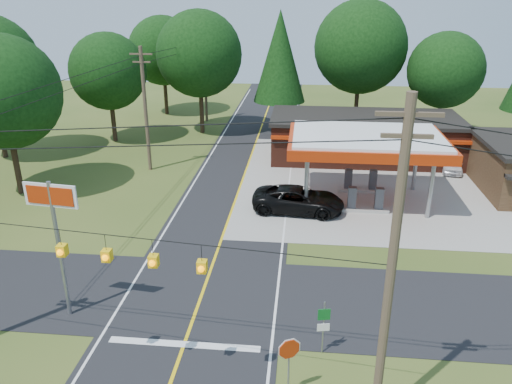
# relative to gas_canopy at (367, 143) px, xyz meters

# --- Properties ---
(ground) EXTENTS (120.00, 120.00, 0.00)m
(ground) POSITION_rel_gas_canopy_xyz_m (-9.00, -13.00, -4.27)
(ground) COLOR #354A1A
(ground) RESTS_ON ground
(main_highway) EXTENTS (8.00, 120.00, 0.02)m
(main_highway) POSITION_rel_gas_canopy_xyz_m (-9.00, -13.00, -4.26)
(main_highway) COLOR black
(main_highway) RESTS_ON ground
(cross_road) EXTENTS (70.00, 7.00, 0.02)m
(cross_road) POSITION_rel_gas_canopy_xyz_m (-9.00, -13.00, -4.25)
(cross_road) COLOR black
(cross_road) RESTS_ON ground
(lane_center_yellow) EXTENTS (0.15, 110.00, 0.00)m
(lane_center_yellow) POSITION_rel_gas_canopy_xyz_m (-9.00, -13.00, -4.24)
(lane_center_yellow) COLOR yellow
(lane_center_yellow) RESTS_ON main_highway
(gas_canopy) EXTENTS (10.60, 7.40, 4.88)m
(gas_canopy) POSITION_rel_gas_canopy_xyz_m (0.00, 0.00, 0.00)
(gas_canopy) COLOR gray
(gas_canopy) RESTS_ON ground
(convenience_store) EXTENTS (16.40, 7.55, 3.80)m
(convenience_store) POSITION_rel_gas_canopy_xyz_m (1.00, 9.98, -2.35)
(convenience_store) COLOR #532317
(convenience_store) RESTS_ON ground
(utility_pole_near_right) EXTENTS (1.80, 0.30, 11.50)m
(utility_pole_near_right) POSITION_rel_gas_canopy_xyz_m (-1.50, -20.00, 1.69)
(utility_pole_near_right) COLOR #473828
(utility_pole_near_right) RESTS_ON ground
(utility_pole_far_left) EXTENTS (1.80, 0.30, 10.00)m
(utility_pole_far_left) POSITION_rel_gas_canopy_xyz_m (-17.00, 5.00, 0.93)
(utility_pole_far_left) COLOR #473828
(utility_pole_far_left) RESTS_ON ground
(utility_pole_north) EXTENTS (0.30, 0.30, 9.50)m
(utility_pole_north) POSITION_rel_gas_canopy_xyz_m (-15.50, 22.00, 0.48)
(utility_pole_north) COLOR #473828
(utility_pole_north) RESTS_ON ground
(overhead_beacons) EXTENTS (17.04, 2.04, 1.03)m
(overhead_beacons) POSITION_rel_gas_canopy_xyz_m (-10.00, -19.00, 1.95)
(overhead_beacons) COLOR black
(overhead_beacons) RESTS_ON ground
(treeline_backdrop) EXTENTS (70.27, 51.59, 13.30)m
(treeline_backdrop) POSITION_rel_gas_canopy_xyz_m (-8.18, 11.01, 3.22)
(treeline_backdrop) COLOR #332316
(treeline_backdrop) RESTS_ON ground
(suv_car) EXTENTS (6.62, 6.62, 1.70)m
(suv_car) POSITION_rel_gas_canopy_xyz_m (-4.50, -2.33, -3.42)
(suv_car) COLOR black
(suv_car) RESTS_ON ground
(sedan_car) EXTENTS (4.46, 4.46, 1.29)m
(sedan_car) POSITION_rel_gas_canopy_xyz_m (8.00, 7.12, -3.62)
(sedan_car) COLOR white
(sedan_car) RESTS_ON ground
(big_stop_sign) EXTENTS (2.44, 0.40, 6.58)m
(big_stop_sign) POSITION_rel_gas_canopy_xyz_m (-14.77, -15.01, 0.60)
(big_stop_sign) COLOR gray
(big_stop_sign) RESTS_ON ground
(octagonal_stop_sign) EXTENTS (0.82, 0.41, 2.58)m
(octagonal_stop_sign) POSITION_rel_gas_canopy_xyz_m (-4.50, -19.01, -2.33)
(octagonal_stop_sign) COLOR gray
(octagonal_stop_sign) RESTS_ON ground
(route_sign_post) EXTENTS (0.51, 0.13, 2.49)m
(route_sign_post) POSITION_rel_gas_canopy_xyz_m (-3.20, -16.52, -2.77)
(route_sign_post) COLOR gray
(route_sign_post) RESTS_ON ground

